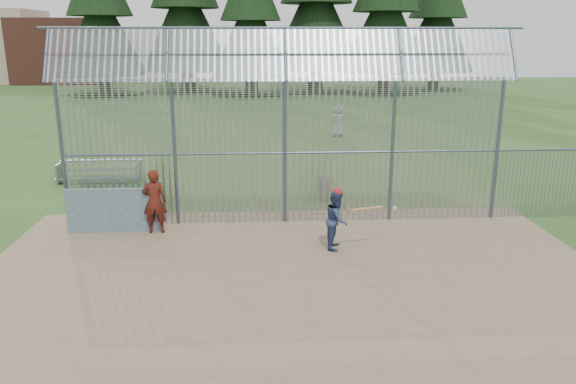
{
  "coord_description": "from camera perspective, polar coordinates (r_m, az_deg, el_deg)",
  "views": [
    {
      "loc": [
        -0.82,
        -11.63,
        5.1
      ],
      "look_at": [
        0.0,
        2.0,
        1.3
      ],
      "focal_mm": 35.0,
      "sensor_mm": 36.0,
      "label": 1
    }
  ],
  "objects": [
    {
      "name": "bg_kid_standing",
      "position": [
        29.67,
        5.11,
        7.19
      ],
      "size": [
        0.89,
        0.67,
        1.64
      ],
      "primitive_type": "imported",
      "rotation": [
        0.0,
        0.0,
        3.33
      ],
      "color": "gray",
      "rests_on": "ground"
    },
    {
      "name": "batter",
      "position": [
        13.86,
        4.99,
        -2.83
      ],
      "size": [
        0.71,
        0.82,
        1.45
      ],
      "primitive_type": "imported",
      "rotation": [
        0.0,
        0.0,
        1.31
      ],
      "color": "navy",
      "rests_on": "dirt_infield"
    },
    {
      "name": "trash_can",
      "position": [
        18.14,
        3.73,
        0.43
      ],
      "size": [
        0.56,
        0.56,
        0.82
      ],
      "color": "#93969B",
      "rests_on": "ground"
    },
    {
      "name": "backstop_fence",
      "position": [
        15.54,
        6.38,
        5.29
      ],
      "size": [
        20.09,
        0.81,
        5.3
      ],
      "color": "#47566B",
      "rests_on": "ground"
    },
    {
      "name": "bleacher",
      "position": [
        21.45,
        -18.59,
        2.09
      ],
      "size": [
        3.0,
        0.95,
        0.72
      ],
      "color": "gray",
      "rests_on": "ground"
    },
    {
      "name": "dugout_wall",
      "position": [
        15.67,
        -17.26,
        -1.79
      ],
      "size": [
        2.5,
        0.12,
        1.2
      ],
      "primitive_type": "cube",
      "color": "#38566B",
      "rests_on": "dirt_infield"
    },
    {
      "name": "onlooker",
      "position": [
        15.26,
        -13.41,
        -0.93
      ],
      "size": [
        0.66,
        0.47,
        1.73
      ],
      "primitive_type": "imported",
      "rotation": [
        0.0,
        0.0,
        3.23
      ],
      "color": "maroon",
      "rests_on": "dirt_infield"
    },
    {
      "name": "distant_buildings",
      "position": [
        71.72,
        -22.24,
        13.23
      ],
      "size": [
        26.5,
        10.5,
        8.0
      ],
      "color": "brown",
      "rests_on": "ground"
    },
    {
      "name": "batting_gear",
      "position": [
        13.68,
        5.96,
        -0.51
      ],
      "size": [
        1.57,
        0.41,
        0.57
      ],
      "color": "red",
      "rests_on": "ground"
    },
    {
      "name": "dirt_infield",
      "position": [
        12.27,
        0.71,
        -8.96
      ],
      "size": [
        14.0,
        10.0,
        0.02
      ],
      "primitive_type": "cube",
      "color": "#756047",
      "rests_on": "ground"
    },
    {
      "name": "ground",
      "position": [
        12.73,
        0.55,
        -8.07
      ],
      "size": [
        120.0,
        120.0,
        0.0
      ],
      "primitive_type": "plane",
      "color": "#2D511E",
      "rests_on": "ground"
    }
  ]
}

